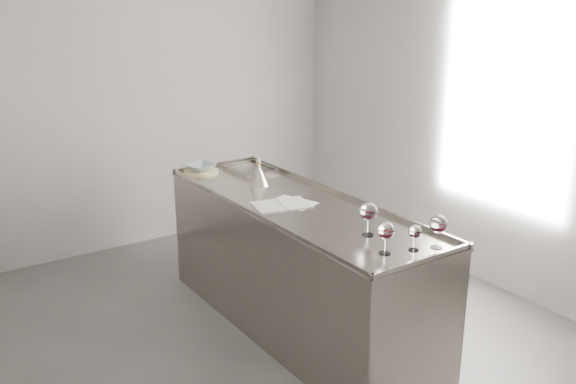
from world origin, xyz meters
TOP-DOWN VIEW (x-y plane):
  - room_shell at (0.00, 0.00)m, footprint 4.54×5.04m
  - counter at (0.50, 0.30)m, footprint 0.77×2.42m
  - wine_glass_left at (0.41, -0.68)m, footprint 0.10×0.10m
  - wine_glass_middle at (0.52, -0.41)m, footprint 0.10×0.10m
  - wine_glass_right at (0.71, -0.78)m, footprint 0.10×0.10m
  - wine_glass_small at (0.58, -0.73)m, footprint 0.07×0.07m
  - notebook at (0.39, 0.34)m, footprint 0.42×0.33m
  - loose_paper_top at (0.49, 0.34)m, footprint 0.31×0.36m
  - trivet at (0.31, 1.38)m, footprint 0.37×0.37m
  - ceramic_bowl at (0.31, 1.38)m, footprint 0.26×0.26m
  - wine_funnel at (0.52, 0.83)m, footprint 0.16×0.16m

SIDE VIEW (x-z plane):
  - counter at x=0.50m, z-range -0.01..0.96m
  - loose_paper_top at x=0.49m, z-range 0.94..0.94m
  - notebook at x=0.39m, z-range 0.94..0.95m
  - trivet at x=0.31m, z-range 0.94..0.96m
  - ceramic_bowl at x=0.31m, z-range 0.96..1.01m
  - wine_funnel at x=0.52m, z-range 0.90..1.12m
  - wine_glass_small at x=0.58m, z-range 0.97..1.12m
  - wine_glass_left at x=0.41m, z-range 0.98..1.17m
  - wine_glass_right at x=0.71m, z-range 0.98..1.18m
  - wine_glass_middle at x=0.52m, z-range 0.98..1.19m
  - room_shell at x=0.00m, z-range -0.02..2.82m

